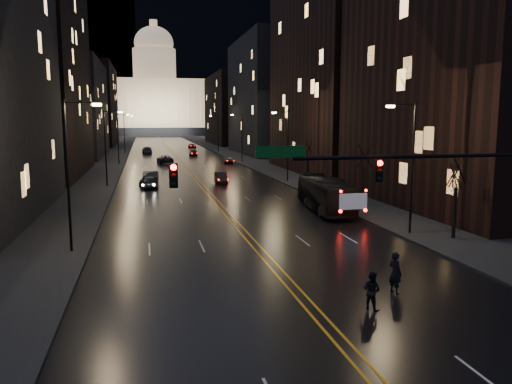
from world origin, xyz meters
TOP-DOWN VIEW (x-y plane):
  - ground at (0.00, 0.00)m, footprint 900.00×900.00m
  - road at (0.00, 130.00)m, footprint 20.00×320.00m
  - sidewalk_left at (-14.00, 130.00)m, footprint 8.00×320.00m
  - sidewalk_right at (14.00, 130.00)m, footprint 8.00×320.00m
  - center_line at (0.00, 130.00)m, footprint 0.62×320.00m
  - building_left_mid at (-21.00, 54.00)m, footprint 12.00×30.00m
  - building_left_far at (-21.00, 92.00)m, footprint 12.00×34.00m
  - building_left_dist at (-21.00, 140.00)m, footprint 12.00×40.00m
  - building_right_near at (21.00, 20.00)m, footprint 12.00×26.00m
  - building_right_tall at (21.00, 50.00)m, footprint 12.00×30.00m
  - building_right_mid at (21.00, 92.00)m, footprint 12.00×34.00m
  - building_right_dist at (21.00, 140.00)m, footprint 12.00×40.00m
  - mountain_ridge at (40.00, 380.00)m, footprint 520.00×60.00m
  - capitol at (0.00, 250.00)m, footprint 90.00×50.00m
  - traffic_signal at (5.91, -0.00)m, footprint 17.29×0.45m
  - streetlamp_right_near at (10.81, 10.00)m, footprint 2.13×0.25m
  - streetlamp_left_near at (-10.81, 10.00)m, footprint 2.13×0.25m
  - streetlamp_right_mid at (10.81, 40.00)m, footprint 2.13×0.25m
  - streetlamp_left_mid at (-10.81, 40.00)m, footprint 2.13×0.25m
  - streetlamp_right_far at (10.81, 70.00)m, footprint 2.13×0.25m
  - streetlamp_left_far at (-10.81, 70.00)m, footprint 2.13×0.25m
  - streetlamp_right_dist at (10.81, 100.00)m, footprint 2.13×0.25m
  - streetlamp_left_dist at (-10.81, 100.00)m, footprint 2.13×0.25m
  - tree_right_near at (13.00, 8.00)m, footprint 2.40×2.40m
  - tree_right_mid at (13.00, 22.00)m, footprint 2.40×2.40m
  - tree_right_far at (13.00, 38.00)m, footprint 2.40×2.40m
  - bus at (8.49, 19.87)m, footprint 3.33×10.64m
  - oncoming_car_a at (-6.29, 37.71)m, footprint 2.33×4.56m
  - oncoming_car_b at (-5.92, 41.87)m, footprint 2.05×5.03m
  - oncoming_car_c at (-3.01, 70.91)m, footprint 3.03×5.61m
  - oncoming_car_d at (-5.97, 98.77)m, footprint 2.32×5.55m
  - receding_car_a at (2.50, 40.32)m, footprint 1.87×4.38m
  - receding_car_b at (8.01, 67.38)m, footprint 2.03×3.97m
  - receding_car_c at (3.84, 88.27)m, footprint 2.39×4.66m
  - receding_car_d at (6.41, 118.94)m, footprint 2.51×4.79m
  - pedestrian_a at (4.32, -0.42)m, footprint 0.65×0.81m
  - pedestrian_b at (2.41, -2.00)m, footprint 0.81×0.90m

SIDE VIEW (x-z plane):
  - ground at x=0.00m, z-range 0.00..0.00m
  - road at x=0.00m, z-range 0.00..0.02m
  - center_line at x=0.00m, z-range 0.02..0.03m
  - sidewalk_left at x=-14.00m, z-range 0.00..0.16m
  - sidewalk_right at x=14.00m, z-range 0.00..0.16m
  - receding_car_d at x=6.41m, z-range 0.00..1.29m
  - receding_car_c at x=3.84m, z-range 0.00..1.29m
  - receding_car_b at x=8.01m, z-range 0.00..1.29m
  - receding_car_a at x=2.50m, z-range 0.00..1.40m
  - oncoming_car_a at x=-6.29m, z-range 0.00..1.48m
  - oncoming_car_c at x=-3.01m, z-range 0.00..1.49m
  - oncoming_car_d at x=-5.97m, z-range 0.00..1.60m
  - oncoming_car_b at x=-5.92m, z-range 0.00..1.62m
  - pedestrian_b at x=2.41m, z-range 0.00..1.64m
  - pedestrian_a at x=4.32m, z-range 0.00..1.93m
  - bus at x=8.49m, z-range 0.00..2.92m
  - tree_right_near at x=13.00m, z-range 1.20..7.85m
  - tree_right_mid at x=13.00m, z-range 1.20..7.85m
  - tree_right_far at x=13.00m, z-range 1.20..7.85m
  - streetlamp_right_near at x=10.81m, z-range 0.58..9.58m
  - streetlamp_left_near at x=-10.81m, z-range 0.58..9.58m
  - streetlamp_right_mid at x=10.81m, z-range 0.58..9.58m
  - streetlamp_left_mid at x=-10.81m, z-range 0.58..9.58m
  - streetlamp_right_far at x=10.81m, z-range 0.58..9.58m
  - streetlamp_left_far at x=-10.81m, z-range 0.58..9.58m
  - streetlamp_right_dist at x=10.81m, z-range 0.58..9.58m
  - streetlamp_left_dist at x=-10.81m, z-range 0.58..9.58m
  - traffic_signal at x=5.91m, z-range 1.60..8.60m
  - building_left_far at x=-21.00m, z-range 0.00..20.00m
  - building_right_dist at x=21.00m, z-range 0.00..22.00m
  - building_left_dist at x=-21.00m, z-range 0.00..24.00m
  - building_right_near at x=21.00m, z-range 0.00..24.00m
  - building_right_mid at x=21.00m, z-range 0.00..26.00m
  - building_left_mid at x=-21.00m, z-range 0.00..28.00m
  - capitol at x=0.00m, z-range -12.10..46.40m
  - building_right_tall at x=21.00m, z-range 0.00..38.00m
  - mountain_ridge at x=40.00m, z-range 0.00..130.00m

